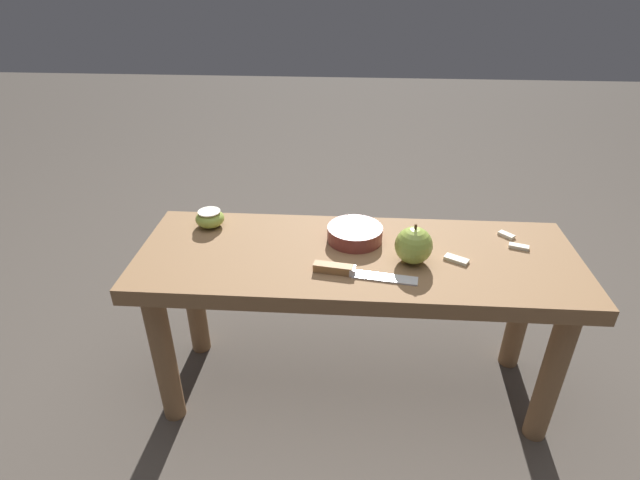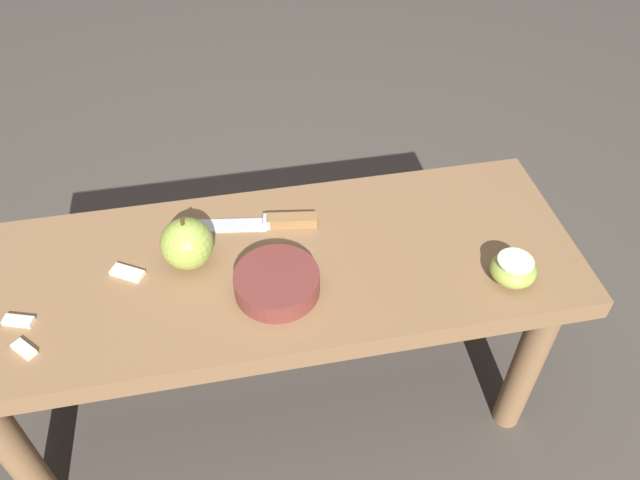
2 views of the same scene
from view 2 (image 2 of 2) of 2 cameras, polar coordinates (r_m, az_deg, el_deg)
The scene contains 9 objects.
ground_plane at distance 1.42m, azimuth -3.67°, elevation -14.43°, with size 8.00×8.00×0.00m, color #4C443D.
wooden_bench at distance 1.11m, azimuth -4.55°, elevation -4.68°, with size 1.06×0.38×0.45m.
knife at distance 1.12m, azimuth -4.45°, elevation 1.65°, with size 0.24×0.06×0.02m.
apple_whole at distance 1.05m, azimuth -12.07°, elevation -0.31°, with size 0.09×0.09×0.10m.
apple_cut at distance 1.06m, azimuth 17.25°, elevation -2.58°, with size 0.08×0.08×0.04m.
apple_slice_near_knife at distance 1.08m, azimuth -17.21°, elevation -2.89°, with size 0.06×0.05×0.01m.
apple_slice_center at distance 1.04m, azimuth -25.45°, elevation -9.02°, with size 0.04×0.04×0.01m.
apple_slice_near_bowl at distance 1.08m, azimuth -25.86°, elevation -6.68°, with size 0.05×0.03×0.01m.
bowl at distance 1.00m, azimuth -3.96°, elevation -3.92°, with size 0.14×0.14×0.04m.
Camera 2 is at (-0.05, -0.72, 1.22)m, focal length 35.00 mm.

